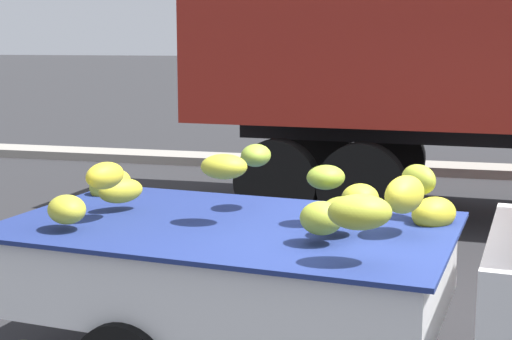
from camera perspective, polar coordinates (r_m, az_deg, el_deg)
curb_strip at (r=13.66m, az=14.32°, el=0.06°), size 80.00×0.80×0.16m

